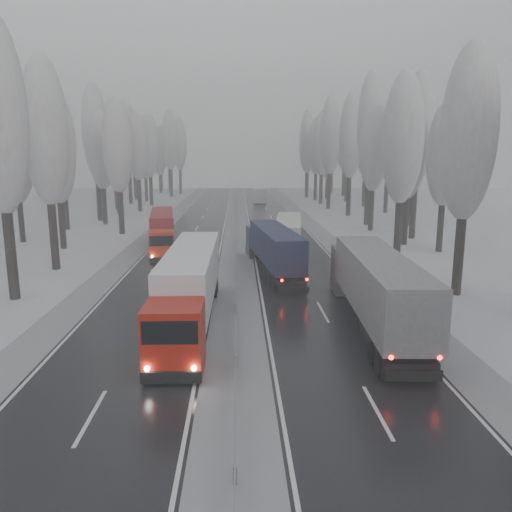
{
  "coord_description": "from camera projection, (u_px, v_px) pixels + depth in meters",
  "views": [
    {
      "loc": [
        0.14,
        -16.8,
        9.33
      ],
      "look_at": [
        1.43,
        18.54,
        2.2
      ],
      "focal_mm": 35.0,
      "sensor_mm": 36.0,
      "label": 1
    }
  ],
  "objects": [
    {
      "name": "truck_red_red",
      "position": [
        162.0,
        228.0,
        50.89
      ],
      "size": [
        4.09,
        14.19,
        3.61
      ],
      "rotation": [
        0.0,
        0.0,
        0.14
      ],
      "color": "red",
      "rests_on": "ground"
    },
    {
      "name": "tree_60",
      "position": [
        57.0,
        153.0,
        49.27
      ],
      "size": [
        3.6,
        3.6,
        14.84
      ],
      "color": "black",
      "rests_on": "ground"
    },
    {
      "name": "tree_68",
      "position": [
        137.0,
        147.0,
        83.28
      ],
      "size": [
        3.6,
        3.6,
        16.65
      ],
      "color": "black",
      "rests_on": "ground"
    },
    {
      "name": "tree_22",
      "position": [
        374.0,
        148.0,
        61.55
      ],
      "size": [
        3.6,
        3.6,
        15.86
      ],
      "color": "black",
      "rests_on": "ground"
    },
    {
      "name": "carriageway_right",
      "position": [
        291.0,
        254.0,
        47.87
      ],
      "size": [
        7.5,
        200.0,
        0.03
      ],
      "primitive_type": "cube",
      "color": "black",
      "rests_on": "ground"
    },
    {
      "name": "tree_23",
      "position": [
        412.0,
        160.0,
        65.99
      ],
      "size": [
        3.6,
        3.6,
        13.55
      ],
      "color": "black",
      "rests_on": "ground"
    },
    {
      "name": "tree_38",
      "position": [
        308.0,
        147.0,
        131.02
      ],
      "size": [
        3.6,
        3.6,
        17.97
      ],
      "color": "black",
      "rests_on": "ground"
    },
    {
      "name": "tree_33",
      "position": [
        328.0,
        156.0,
        108.49
      ],
      "size": [
        3.6,
        3.6,
        14.33
      ],
      "color": "black",
      "rests_on": "ground"
    },
    {
      "name": "tree_37",
      "position": [
        333.0,
        151.0,
        124.98
      ],
      "size": [
        3.6,
        3.6,
        16.37
      ],
      "color": "black",
      "rests_on": "ground"
    },
    {
      "name": "tree_67",
      "position": [
        115.0,
        145.0,
        80.41
      ],
      "size": [
        3.6,
        3.6,
        17.09
      ],
      "color": "black",
      "rests_on": "ground"
    },
    {
      "name": "tree_75",
      "position": [
        133.0,
        144.0,
        116.28
      ],
      "size": [
        3.6,
        3.6,
        18.6
      ],
      "color": "black",
      "rests_on": "ground"
    },
    {
      "name": "tree_65",
      "position": [
        95.0,
        133.0,
        70.66
      ],
      "size": [
        3.6,
        3.6,
        19.48
      ],
      "color": "black",
      "rests_on": "ground"
    },
    {
      "name": "tree_26",
      "position": [
        351.0,
        137.0,
        76.55
      ],
      "size": [
        3.6,
        3.6,
        18.78
      ],
      "color": "black",
      "rests_on": "ground"
    },
    {
      "name": "tree_74",
      "position": [
        170.0,
        141.0,
        112.55
      ],
      "size": [
        3.6,
        3.6,
        19.68
      ],
      "color": "black",
      "rests_on": "ground"
    },
    {
      "name": "truck_grey_tarp",
      "position": [
        374.0,
        283.0,
        27.36
      ],
      "size": [
        3.36,
        16.43,
        4.19
      ],
      "rotation": [
        0.0,
        0.0,
        -0.05
      ],
      "color": "#46464B",
      "rests_on": "ground"
    },
    {
      "name": "tree_64",
      "position": [
        101.0,
        151.0,
        67.31
      ],
      "size": [
        3.6,
        3.6,
        15.42
      ],
      "color": "black",
      "rests_on": "ground"
    },
    {
      "name": "median_guardrail",
      "position": [
        237.0,
        249.0,
        47.55
      ],
      "size": [
        0.12,
        200.0,
        0.76
      ],
      "color": "slate",
      "rests_on": "ground"
    },
    {
      "name": "tree_29",
      "position": [
        366.0,
        143.0,
        91.24
      ],
      "size": [
        3.6,
        3.6,
        18.11
      ],
      "color": "black",
      "rests_on": "ground"
    },
    {
      "name": "median_slush",
      "position": [
        237.0,
        255.0,
        47.68
      ],
      "size": [
        3.0,
        200.0,
        0.04
      ],
      "primitive_type": "cube",
      "color": "gray",
      "rests_on": "ground"
    },
    {
      "name": "tree_19",
      "position": [
        446.0,
        155.0,
        47.55
      ],
      "size": [
        3.6,
        3.6,
        14.57
      ],
      "color": "black",
      "rests_on": "ground"
    },
    {
      "name": "tree_32",
      "position": [
        316.0,
        147.0,
        104.08
      ],
      "size": [
        3.6,
        3.6,
        17.33
      ],
      "color": "black",
      "rests_on": "ground"
    },
    {
      "name": "tree_69",
      "position": [
        113.0,
        137.0,
        86.69
      ],
      "size": [
        3.6,
        3.6,
        19.35
      ],
      "color": "black",
      "rests_on": "ground"
    },
    {
      "name": "tree_27",
      "position": [
        389.0,
        143.0,
        80.88
      ],
      "size": [
        3.6,
        3.6,
        17.62
      ],
      "color": "black",
      "rests_on": "ground"
    },
    {
      "name": "tree_25",
      "position": [
        411.0,
        133.0,
        70.61
      ],
      "size": [
        3.6,
        3.6,
        19.44
      ],
      "color": "black",
      "rests_on": "ground"
    },
    {
      "name": "ground",
      "position": [
        236.0,
        415.0,
        18.29
      ],
      "size": [
        260.0,
        260.0,
        0.0
      ],
      "primitive_type": "plane",
      "color": "silver",
      "rests_on": "ground"
    },
    {
      "name": "tree_76",
      "position": [
        179.0,
        145.0,
        121.93
      ],
      "size": [
        3.6,
        3.6,
        18.55
      ],
      "color": "black",
      "rests_on": "ground"
    },
    {
      "name": "tree_39",
      "position": [
        316.0,
        151.0,
        135.27
      ],
      "size": [
        3.6,
        3.6,
        16.19
      ],
      "color": "black",
      "rests_on": "ground"
    },
    {
      "name": "tree_71",
      "position": [
        128.0,
        138.0,
        96.54
      ],
      "size": [
        3.6,
        3.6,
        19.61
      ],
      "color": "black",
      "rests_on": "ground"
    },
    {
      "name": "shoulder_left",
      "position": [
        129.0,
        256.0,
        47.31
      ],
      "size": [
        2.4,
        200.0,
        0.04
      ],
      "primitive_type": "cube",
      "color": "gray",
      "rests_on": "ground"
    },
    {
      "name": "tree_28",
      "position": [
        330.0,
        136.0,
        86.87
      ],
      "size": [
        3.6,
        3.6,
        19.62
      ],
      "color": "black",
      "rests_on": "ground"
    },
    {
      "name": "truck_red_white",
      "position": [
        190.0,
        282.0,
        27.84
      ],
      "size": [
        2.67,
        15.98,
        4.09
      ],
      "rotation": [
        0.0,
        0.0,
        -0.01
      ],
      "color": "#A61509",
      "rests_on": "ground"
    },
    {
      "name": "shoulder_right",
      "position": [
        342.0,
        254.0,
        48.04
      ],
      "size": [
        2.4,
        200.0,
        0.04
      ],
      "primitive_type": "cube",
      "color": "gray",
      "rests_on": "ground"
    },
    {
      "name": "tree_31",
      "position": [
        348.0,
        142.0,
        100.69
      ],
      "size": [
        3.6,
        3.6,
        18.58
      ],
      "color": "black",
      "rests_on": "ground"
    },
    {
      "name": "truck_cream_box",
      "position": [
        289.0,
        233.0,
        47.18
      ],
      "size": [
        3.89,
        14.25,
        3.62
      ],
      "rotation": [
        0.0,
        0.0,
        -0.12
      ],
      "color": "#A39F90",
      "rests_on": "ground"
    },
    {
      "name": "tree_58",
      "position": [
        45.0,
        133.0,
        39.62
      ],
      "size": [
        3.6,
        3.6,
        17.21
      ],
      "color": "black",
      "rests_on": "ground"
    },
    {
      "name": "tree_30",
      "position": [
        322.0,
        144.0,
        96.65
      ],
      "size": [
        3.6,
        3.6,
        17.86
      ],
      "color": "black",
      "rests_on": "ground"
    },
    {
      "name": "tree_61",
      "position": [
        15.0,
        159.0,
        53.09
      ],
      "size": [
        3.6,
        3.6,
        13.95
      ],
      "color": "black",
      "rests_on": "ground"
    },
    {
      "name": "tree_62",
      "position": [
        118.0,
        147.0,
        58.59
      ],
      "size": [
        3.6,
        3.6,
        16.04
      ],
      "color": "black",
      "rests_on": "ground"
    },
    {
      "name": "tree_20",
      "position": [
        410.0,
        148.0,
        51.38
      ],
      "size": [
        3.6,
        3.6,
        15.71
      ],
      "color": "black",
      "rests_on": "ground"
    },
    {
      "name": "tree_78",
      "position": [
        169.0,
        143.0,
        128.14
      ],
      "size": [
        3.6,
        3.6,
        19.55
      ],
      "color": "black",
      "rests_on": "ground"
    },
    {
      "name": "tree_34",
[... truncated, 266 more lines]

